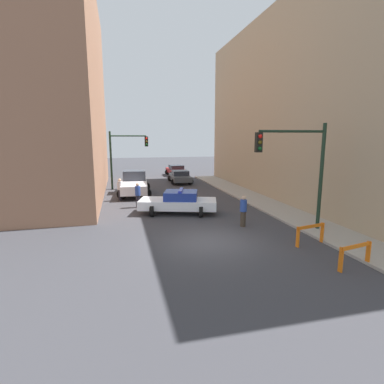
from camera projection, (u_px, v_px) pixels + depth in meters
name	position (u px, v px, depth m)	size (l,w,h in m)	color
ground_plane	(207.00, 242.00, 13.44)	(120.00, 120.00, 0.00)	#38383D
sidewalk_right	(327.00, 231.00, 14.87)	(2.40, 44.00, 0.12)	#9E998E
building_corner_left	(3.00, 91.00, 22.59)	(14.00, 20.00, 16.17)	#93664C
building_right	(346.00, 106.00, 22.96)	(12.00, 28.00, 14.04)	tan
traffic_light_near	(301.00, 161.00, 14.24)	(3.64, 0.35, 5.20)	black
traffic_light_far	(123.00, 152.00, 26.97)	(3.44, 0.35, 5.20)	black
police_car	(179.00, 202.00, 18.47)	(5.03, 3.17, 1.52)	white
white_truck	(134.00, 184.00, 24.72)	(2.88, 5.52, 1.90)	silver
parked_car_near	(180.00, 176.00, 31.05)	(2.38, 4.36, 1.31)	#474C51
parked_car_mid	(176.00, 170.00, 37.15)	(2.40, 4.37, 1.31)	maroon
pedestrian_crossing	(138.00, 195.00, 20.04)	(0.47, 0.47, 1.66)	black
pedestrian_corner	(120.00, 189.00, 22.25)	(0.47, 0.47, 1.66)	black
pedestrian_sidewalk	(243.00, 211.00, 15.69)	(0.51, 0.51, 1.66)	#382D23
barrier_front	(355.00, 252.00, 10.65)	(1.58, 0.46, 0.90)	orange
barrier_mid	(311.00, 231.00, 13.03)	(1.58, 0.46, 0.90)	orange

